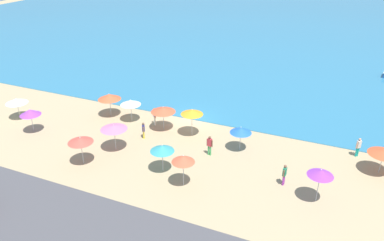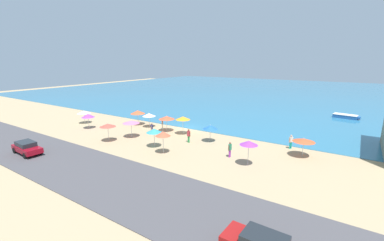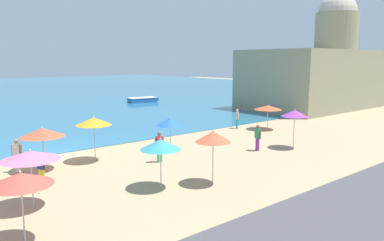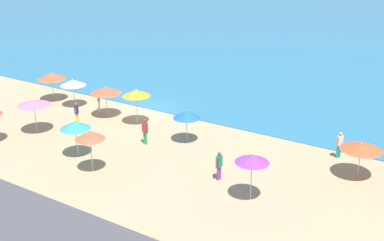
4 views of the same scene
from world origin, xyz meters
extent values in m
plane|color=tan|center=(0.00, 0.00, 0.00)|extent=(160.00, 160.00, 0.00)
cube|color=teal|center=(0.00, 55.00, 0.03)|extent=(150.00, 110.00, 0.05)
cube|color=#484549|center=(0.00, -18.00, 0.03)|extent=(80.00, 8.00, 0.06)
cylinder|color=#B2B2B7|center=(-12.64, -8.31, 0.91)|extent=(0.05, 0.05, 1.81)
cone|color=purple|center=(-12.64, -8.31, 2.03)|extent=(1.92, 1.92, 0.55)
sphere|color=silver|center=(-12.64, -8.31, 2.34)|extent=(0.08, 0.08, 0.08)
cylinder|color=#B2B2B7|center=(1.34, -2.97, 1.09)|extent=(0.05, 0.05, 2.19)
cone|color=orange|center=(1.34, -2.97, 2.37)|extent=(2.05, 2.05, 0.45)
sphere|color=silver|center=(1.34, -2.97, 2.62)|extent=(0.08, 0.08, 0.08)
cylinder|color=#B2B2B7|center=(1.61, -9.33, 0.94)|extent=(0.05, 0.05, 1.88)
cone|color=teal|center=(1.61, -9.33, 2.07)|extent=(1.88, 1.88, 0.48)
sphere|color=silver|center=(1.61, -9.33, 2.34)|extent=(0.08, 0.08, 0.08)
cylinder|color=#B2B2B7|center=(-16.11, -6.62, 0.87)|extent=(0.05, 0.05, 1.73)
cone|color=silver|center=(-16.11, -6.62, 1.90)|extent=(2.15, 2.15, 0.45)
sphere|color=silver|center=(-16.11, -6.62, 2.16)|extent=(0.08, 0.08, 0.08)
cylinder|color=#B2B2B7|center=(17.22, -2.86, 0.88)|extent=(0.05, 0.05, 1.75)
cone|color=#D8512C|center=(17.22, -2.86, 1.89)|extent=(2.34, 2.34, 0.36)
sphere|color=silver|center=(17.22, -2.86, 2.10)|extent=(0.08, 0.08, 0.08)
cylinder|color=#B2B2B7|center=(6.20, -3.80, 0.87)|extent=(0.05, 0.05, 1.74)
cone|color=blue|center=(6.20, -3.80, 1.93)|extent=(1.85, 1.85, 0.49)
sphere|color=silver|center=(6.20, -3.80, 2.21)|extent=(0.08, 0.08, 0.08)
cylinder|color=#B2B2B7|center=(-3.68, -7.99, 1.02)|extent=(0.05, 0.05, 2.03)
cone|color=pink|center=(-3.68, -7.99, 2.16)|extent=(2.28, 2.28, 0.35)
sphere|color=silver|center=(-3.68, -7.99, 2.36)|extent=(0.08, 0.08, 0.08)
cylinder|color=#B2B2B7|center=(-5.38, -2.60, 0.90)|extent=(0.05, 0.05, 1.80)
cone|color=silver|center=(-5.38, -2.60, 1.99)|extent=(2.04, 2.04, 0.46)
sphere|color=silver|center=(-5.38, -2.60, 2.25)|extent=(0.08, 0.08, 0.08)
cylinder|color=#B2B2B7|center=(13.12, -8.41, 1.10)|extent=(0.05, 0.05, 2.20)
cone|color=purple|center=(13.12, -8.41, 2.37)|extent=(1.78, 1.78, 0.43)
sphere|color=silver|center=(13.12, -8.41, 2.61)|extent=(0.08, 0.08, 0.08)
cylinder|color=#B2B2B7|center=(-1.59, -2.96, 0.94)|extent=(0.05, 0.05, 1.89)
cone|color=#E25433|center=(-1.59, -2.96, 2.07)|extent=(2.33, 2.33, 0.46)
sphere|color=silver|center=(-1.59, -2.96, 2.33)|extent=(0.08, 0.08, 0.08)
cylinder|color=#B2B2B7|center=(-7.97, -2.43, 0.94)|extent=(0.05, 0.05, 1.89)
cone|color=#DA5630|center=(-7.97, -2.43, 2.11)|extent=(2.33, 2.33, 0.55)
sphere|color=silver|center=(-7.97, -2.43, 2.41)|extent=(0.08, 0.08, 0.08)
cylinder|color=#B2B2B7|center=(3.87, -10.41, 1.05)|extent=(0.05, 0.05, 2.10)
cone|color=#EC5739|center=(3.87, -10.41, 2.30)|extent=(1.70, 1.70, 0.51)
sphere|color=silver|center=(3.87, -10.41, 2.59)|extent=(0.08, 0.08, 0.08)
cylinder|color=#B2B2B7|center=(-4.83, -10.91, 1.01)|extent=(0.05, 0.05, 2.02)
cone|color=#DD4C3D|center=(-4.83, -10.91, 2.17)|extent=(2.01, 2.01, 0.40)
sphere|color=silver|center=(-4.83, -10.91, 2.40)|extent=(0.08, 0.08, 0.08)
cylinder|color=purple|center=(10.64, -7.46, 0.41)|extent=(0.14, 0.14, 0.82)
cylinder|color=purple|center=(10.66, -7.28, 0.41)|extent=(0.14, 0.14, 0.82)
cube|color=#26815C|center=(10.65, -7.37, 1.15)|extent=(0.26, 0.38, 0.65)
sphere|color=brown|center=(10.65, -7.37, 1.60)|extent=(0.22, 0.22, 0.22)
cylinder|color=brown|center=(10.62, -7.61, 1.10)|extent=(0.09, 0.09, 0.59)
cylinder|color=brown|center=(10.68, -7.13, 1.10)|extent=(0.09, 0.09, 0.59)
cylinder|color=teal|center=(15.47, -0.96, 0.41)|extent=(0.14, 0.14, 0.82)
cylinder|color=teal|center=(15.58, -0.83, 0.41)|extent=(0.14, 0.14, 0.82)
cube|color=silver|center=(15.53, -0.90, 1.15)|extent=(0.40, 0.42, 0.65)
sphere|color=tan|center=(15.53, -0.90, 1.60)|extent=(0.22, 0.22, 0.22)
cylinder|color=tan|center=(15.37, -1.08, 1.10)|extent=(0.09, 0.09, 0.59)
cylinder|color=tan|center=(15.68, -0.71, 1.10)|extent=(0.09, 0.09, 0.59)
cylinder|color=yellow|center=(-2.41, -5.34, 0.37)|extent=(0.14, 0.14, 0.75)
cylinder|color=yellow|center=(-2.50, -5.19, 0.37)|extent=(0.14, 0.14, 0.75)
cube|color=navy|center=(-2.46, -5.27, 1.04)|extent=(0.37, 0.42, 0.59)
sphere|color=brown|center=(-2.46, -5.27, 1.47)|extent=(0.22, 0.22, 0.22)
cylinder|color=brown|center=(-2.34, -5.48, 0.99)|extent=(0.09, 0.09, 0.53)
cylinder|color=brown|center=(-2.57, -5.06, 0.99)|extent=(0.09, 0.09, 0.53)
cylinder|color=#3D9C52|center=(4.19, -5.64, 0.43)|extent=(0.14, 0.14, 0.87)
cylinder|color=#3D9C52|center=(4.01, -5.61, 0.43)|extent=(0.14, 0.14, 0.87)
cube|color=#BB353F|center=(4.10, -5.63, 1.21)|extent=(0.39, 0.28, 0.69)
sphere|color=brown|center=(4.10, -5.63, 1.69)|extent=(0.22, 0.22, 0.22)
cylinder|color=brown|center=(4.34, -5.66, 1.16)|extent=(0.09, 0.09, 0.62)
cylinder|color=brown|center=(3.86, -5.59, 1.16)|extent=(0.09, 0.09, 0.62)
cylinder|color=white|center=(-2.75, -2.57, 0.44)|extent=(0.14, 0.14, 0.88)
cylinder|color=white|center=(-2.88, -2.44, 0.44)|extent=(0.14, 0.14, 0.88)
cube|color=silver|center=(-2.81, -2.51, 1.22)|extent=(0.41, 0.41, 0.69)
sphere|color=#A36B4A|center=(-2.81, -2.51, 1.70)|extent=(0.22, 0.22, 0.22)
cylinder|color=#A36B4A|center=(-2.65, -2.68, 1.17)|extent=(0.09, 0.09, 0.62)
cylinder|color=#A36B4A|center=(-2.98, -2.34, 1.17)|extent=(0.09, 0.09, 0.62)
cube|color=#1E2328|center=(18.49, -19.94, 1.30)|extent=(2.31, 1.59, 0.46)
cylinder|color=black|center=(16.93, -19.08, 0.38)|extent=(0.65, 0.24, 0.64)
cube|color=maroon|center=(-8.65, -18.97, 0.66)|extent=(4.17, 1.93, 0.57)
cube|color=#1E2328|center=(-8.86, -18.96, 1.19)|extent=(2.37, 1.62, 0.49)
cylinder|color=black|center=(-7.22, -18.26, 0.38)|extent=(0.65, 0.26, 0.64)
cylinder|color=black|center=(-7.32, -19.85, 0.38)|extent=(0.65, 0.26, 0.64)
cylinder|color=black|center=(-9.99, -18.09, 0.38)|extent=(0.65, 0.26, 0.64)
cylinder|color=black|center=(-10.09, -19.68, 0.38)|extent=(0.65, 0.26, 0.64)
cube|color=#275A9C|center=(19.97, 21.55, 0.35)|extent=(4.05, 2.25, 0.59)
cube|color=#275A9C|center=(22.07, 21.25, 0.41)|extent=(0.57, 1.01, 0.36)
cube|color=silver|center=(19.97, 21.55, 0.68)|extent=(4.06, 2.33, 0.08)
camera|label=1|loc=(13.49, -31.05, 16.65)|focal=35.00mm
camera|label=2|loc=(21.62, -31.53, 10.30)|focal=24.00mm
camera|label=3|loc=(-7.87, -23.06, 5.85)|focal=35.00mm
camera|label=4|loc=(22.29, -28.69, 12.92)|focal=45.00mm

